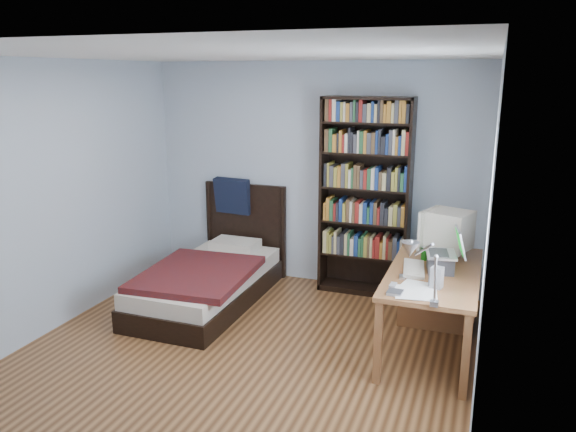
% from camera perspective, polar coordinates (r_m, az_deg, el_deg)
% --- Properties ---
extents(room, '(4.20, 4.24, 2.50)m').
position_cam_1_polar(room, '(4.43, -5.40, -0.30)').
color(room, '#512F17').
rests_on(room, ground).
extents(desk, '(0.75, 1.54, 0.73)m').
position_cam_1_polar(desk, '(5.48, 14.90, -7.07)').
color(desk, brown).
rests_on(desk, floor).
extents(crt_monitor, '(0.49, 0.45, 0.44)m').
position_cam_1_polar(crt_monitor, '(5.30, 15.81, -1.43)').
color(crt_monitor, '#C0B5A0').
rests_on(crt_monitor, desk).
extents(laptop, '(0.36, 0.36, 0.39)m').
position_cam_1_polar(laptop, '(4.93, 15.46, -4.26)').
color(laptop, '#2D2D30').
rests_on(laptop, desk).
extents(desk_lamp, '(0.23, 0.51, 0.60)m').
position_cam_1_polar(desk_lamp, '(3.75, 12.75, -3.96)').
color(desk_lamp, '#99999E').
rests_on(desk_lamp, desk).
extents(keyboard, '(0.23, 0.46, 0.04)m').
position_cam_1_polar(keyboard, '(4.93, 12.66, -5.25)').
color(keyboard, '#B5AB97').
rests_on(keyboard, desk).
extents(speaker, '(0.10, 0.10, 0.17)m').
position_cam_1_polar(speaker, '(4.56, 14.89, -6.07)').
color(speaker, gray).
rests_on(speaker, desk).
extents(soda_can, '(0.07, 0.07, 0.12)m').
position_cam_1_polar(soda_can, '(5.21, 13.73, -3.72)').
color(soda_can, '#093C08').
rests_on(soda_can, desk).
extents(mouse, '(0.07, 0.12, 0.04)m').
position_cam_1_polar(mouse, '(5.19, 14.48, -4.31)').
color(mouse, silver).
rests_on(mouse, desk).
extents(phone_silver, '(0.06, 0.10, 0.02)m').
position_cam_1_polar(phone_silver, '(4.74, 11.51, -6.07)').
color(phone_silver, '#B3B3B8').
rests_on(phone_silver, desk).
extents(phone_grey, '(0.05, 0.10, 0.02)m').
position_cam_1_polar(phone_grey, '(4.54, 10.62, -6.90)').
color(phone_grey, gray).
rests_on(phone_grey, desk).
extents(external_drive, '(0.12, 0.12, 0.02)m').
position_cam_1_polar(external_drive, '(4.39, 10.81, -7.66)').
color(external_drive, gray).
rests_on(external_drive, desk).
extents(bookshelf, '(0.96, 0.30, 2.14)m').
position_cam_1_polar(bookshelf, '(6.07, 7.84, 1.88)').
color(bookshelf, black).
rests_on(bookshelf, floor).
extents(bed, '(1.10, 2.04, 1.16)m').
position_cam_1_polar(bed, '(6.07, -7.86, -6.15)').
color(bed, black).
rests_on(bed, floor).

